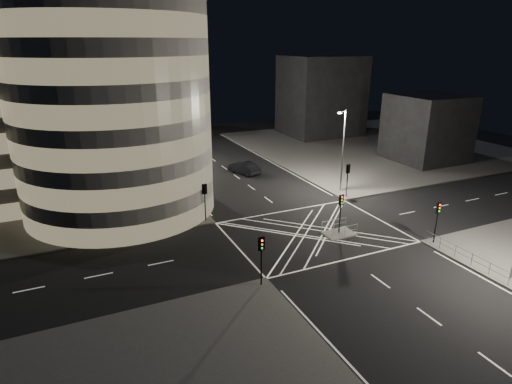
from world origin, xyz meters
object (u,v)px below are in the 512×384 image
central_island (339,234)px  traffic_signal_nr (438,215)px  traffic_signal_island (341,207)px  street_lamp_right_far (343,148)px  street_lamp_left_far (151,130)px  sedan (244,168)px  traffic_signal_fl (205,195)px  street_lamp_left_near (184,159)px  traffic_signal_fr (348,174)px  traffic_signal_nl (261,252)px

central_island → traffic_signal_nr: traffic_signal_nr is taller
central_island → traffic_signal_island: 2.84m
central_island → street_lamp_right_far: 13.98m
street_lamp_left_far → street_lamp_right_far: size_ratio=1.00×
traffic_signal_nr → street_lamp_right_far: (0.64, 15.80, 2.63)m
street_lamp_right_far → sedan: size_ratio=1.92×
traffic_signal_fl → street_lamp_left_near: (-0.64, 5.20, 2.63)m
street_lamp_left_near → traffic_signal_fr: bearing=-15.9°
traffic_signal_fl → traffic_signal_fr: size_ratio=1.00×
traffic_signal_fl → traffic_signal_nr: same height
traffic_signal_nr → sedan: (-7.30, 27.75, -2.06)m
traffic_signal_nl → sedan: bearing=69.6°
traffic_signal_fr → traffic_signal_nr: bearing=-90.0°
traffic_signal_fl → traffic_signal_island: (10.80, -8.30, 0.00)m
traffic_signal_island → sedan: bearing=91.3°
traffic_signal_fr → sedan: (-7.30, 14.15, -2.06)m
central_island → sedan: 22.47m
traffic_signal_fr → sedan: bearing=117.3°
traffic_signal_nl → street_lamp_left_far: 36.90m
street_lamp_left_near → traffic_signal_nl: bearing=-88.1°
traffic_signal_nl → street_lamp_right_far: size_ratio=0.40×
traffic_signal_nl → traffic_signal_fr: bearing=37.7°
central_island → traffic_signal_nr: 9.08m
traffic_signal_nr → street_lamp_right_far: bearing=87.7°
traffic_signal_island → street_lamp_left_far: 33.61m
traffic_signal_island → street_lamp_right_far: (7.44, 10.50, 2.63)m
street_lamp_left_near → street_lamp_right_far: bearing=-9.0°
sedan → traffic_signal_island: bearing=72.9°
traffic_signal_fl → street_lamp_right_far: 18.55m
central_island → street_lamp_left_near: street_lamp_left_near is taller
traffic_signal_nl → traffic_signal_fr: (17.60, 13.60, 0.00)m
traffic_signal_island → street_lamp_left_near: size_ratio=0.40×
traffic_signal_fl → sedan: (10.30, 14.15, -2.06)m
traffic_signal_nr → sedan: 28.77m
central_island → traffic_signal_nl: traffic_signal_nl is taller
traffic_signal_nl → sedan: 29.68m
traffic_signal_fl → traffic_signal_nl: (0.00, -13.60, 0.00)m
traffic_signal_fl → sedan: size_ratio=0.77×
central_island → sedan: size_ratio=0.58×
traffic_signal_fl → traffic_signal_fr: 17.60m
street_lamp_left_near → traffic_signal_nr: bearing=-45.9°
central_island → traffic_signal_nr: bearing=-37.9°
central_island → traffic_signal_fr: traffic_signal_fr is taller
traffic_signal_island → central_island: bearing=0.0°
central_island → traffic_signal_fl: traffic_signal_fl is taller
central_island → street_lamp_left_near: (-11.44, 13.50, 5.47)m
street_lamp_left_near → sedan: bearing=39.3°
traffic_signal_nl → street_lamp_left_far: size_ratio=0.40×
traffic_signal_nl → street_lamp_left_far: bearing=91.0°
traffic_signal_nl → street_lamp_left_far: (-0.64, 36.80, 2.63)m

